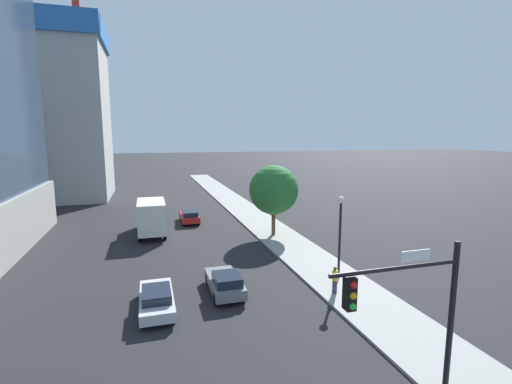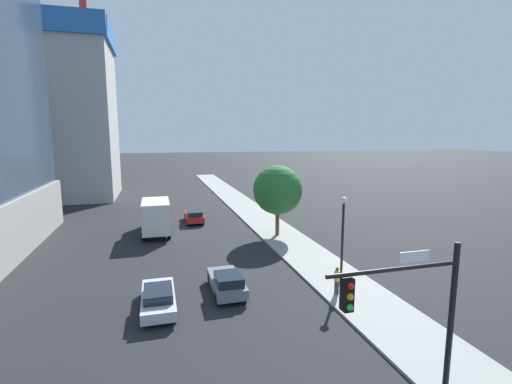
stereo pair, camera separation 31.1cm
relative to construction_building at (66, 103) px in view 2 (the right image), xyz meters
The scene contains 10 objects.
sidewalk 43.78m from the construction_building, 55.70° to the right, with size 4.11×120.00×0.15m, color gray.
construction_building is the anchor object (origin of this frame).
traffic_light_pole 55.58m from the construction_building, 68.56° to the right, with size 4.82×0.48×5.72m.
street_lamp 47.51m from the construction_building, 59.36° to the right, with size 0.44×0.44×5.37m.
street_tree 38.13m from the construction_building, 51.45° to the right, with size 4.53×4.53×6.51m.
car_silver 44.73m from the construction_building, 73.51° to the right, with size 1.76×4.60×1.31m.
car_red 29.76m from the construction_building, 52.86° to the right, with size 1.82×4.31×1.39m.
car_gray 45.05m from the construction_building, 68.07° to the right, with size 1.77×4.19×1.41m.
box_truck 30.28m from the construction_building, 64.09° to the right, with size 2.45×6.97×3.36m.
pedestrian_yellow_shirt 49.25m from the construction_building, 62.09° to the right, with size 0.34×0.34×1.59m.
Camera 2 is at (-2.17, -5.99, 9.34)m, focal length 25.65 mm.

